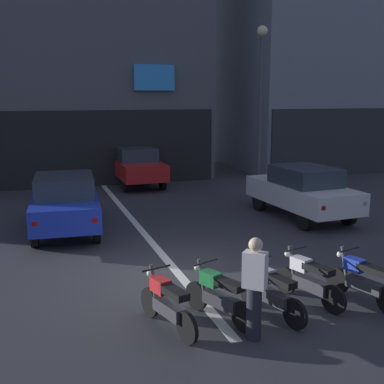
# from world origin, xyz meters

# --- Properties ---
(ground_plane) EXTENTS (120.00, 120.00, 0.00)m
(ground_plane) POSITION_xyz_m (0.00, 0.00, 0.00)
(ground_plane) COLOR #333338
(lane_centre_line) EXTENTS (0.20, 18.00, 0.01)m
(lane_centre_line) POSITION_xyz_m (0.00, 6.00, 0.00)
(lane_centre_line) COLOR silver
(lane_centre_line) RESTS_ON ground
(building_mid_block) EXTENTS (9.95, 7.56, 13.28)m
(building_mid_block) POSITION_xyz_m (0.19, 14.96, 6.62)
(building_mid_block) COLOR #56565B
(building_mid_block) RESTS_ON ground
(building_far_right) EXTENTS (8.14, 9.23, 14.76)m
(building_far_right) POSITION_xyz_m (11.50, 14.97, 7.37)
(building_far_right) COLOR gray
(building_far_right) RESTS_ON ground
(car_blue_crossing_near) EXTENTS (2.07, 4.22, 1.64)m
(car_blue_crossing_near) POSITION_xyz_m (-2.04, 4.30, 0.89)
(car_blue_crossing_near) COLOR black
(car_blue_crossing_near) RESTS_ON ground
(car_white_parked_kerbside) EXTENTS (1.99, 4.19, 1.64)m
(car_white_parked_kerbside) POSITION_xyz_m (5.15, 3.62, 0.89)
(car_white_parked_kerbside) COLOR black
(car_white_parked_kerbside) RESTS_ON ground
(car_red_down_street) EXTENTS (1.79, 4.11, 1.64)m
(car_red_down_street) POSITION_xyz_m (1.40, 10.85, 0.89)
(car_red_down_street) COLOR black
(car_red_down_street) RESTS_ON ground
(street_lamp) EXTENTS (0.36, 0.36, 6.14)m
(street_lamp) POSITION_xyz_m (4.86, 6.16, 3.79)
(street_lamp) COLOR #47474C
(street_lamp) RESTS_ON ground
(motorcycle_red_row_leftmost) EXTENTS (0.64, 1.62, 0.98)m
(motorcycle_red_row_leftmost) POSITION_xyz_m (-0.91, -2.21, 0.46)
(motorcycle_red_row_leftmost) COLOR black
(motorcycle_red_row_leftmost) RESTS_ON ground
(motorcycle_green_row_left_mid) EXTENTS (0.75, 1.56, 0.98)m
(motorcycle_green_row_left_mid) POSITION_xyz_m (0.01, -2.18, 0.46)
(motorcycle_green_row_left_mid) COLOR black
(motorcycle_green_row_left_mid) RESTS_ON ground
(motorcycle_silver_row_centre) EXTENTS (0.61, 1.63, 0.98)m
(motorcycle_silver_row_centre) POSITION_xyz_m (0.93, -2.32, 0.46)
(motorcycle_silver_row_centre) COLOR black
(motorcycle_silver_row_centre) RESTS_ON ground
(motorcycle_white_row_right_mid) EXTENTS (0.65, 1.62, 0.98)m
(motorcycle_white_row_right_mid) POSITION_xyz_m (1.86, -2.04, 0.46)
(motorcycle_white_row_right_mid) COLOR black
(motorcycle_white_row_right_mid) RESTS_ON ground
(motorcycle_blue_row_rightmost) EXTENTS (0.62, 1.63, 0.98)m
(motorcycle_blue_row_rightmost) POSITION_xyz_m (2.78, -2.39, 0.46)
(motorcycle_blue_row_rightmost) COLOR black
(motorcycle_blue_row_rightmost) RESTS_ON ground
(person_by_motorcycles) EXTENTS (0.41, 0.41, 1.67)m
(person_by_motorcycles) POSITION_xyz_m (0.30, -2.97, 0.86)
(person_by_motorcycles) COLOR #23232D
(person_by_motorcycles) RESTS_ON ground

